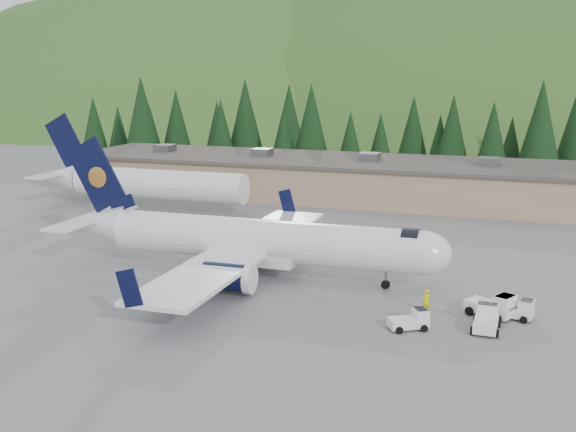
# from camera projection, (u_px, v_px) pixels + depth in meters

# --- Properties ---
(ground) EXTENTS (600.00, 600.00, 0.00)m
(ground) POSITION_uv_depth(u_px,v_px,m) (264.00, 277.00, 59.70)
(ground) COLOR slate
(airliner) EXTENTS (33.73, 31.58, 11.23)m
(airliner) POSITION_uv_depth(u_px,v_px,m) (252.00, 241.00, 59.40)
(airliner) COLOR white
(airliner) RESTS_ON ground
(second_airliner) EXTENTS (27.50, 11.00, 10.05)m
(second_airliner) POSITION_uv_depth(u_px,v_px,m) (138.00, 182.00, 87.44)
(second_airliner) COLOR white
(second_airliner) RESTS_ON ground
(baggage_tug_a) EXTENTS (2.87, 2.48, 1.37)m
(baggage_tug_a) POSITION_uv_depth(u_px,v_px,m) (412.00, 320.00, 47.83)
(baggage_tug_a) COLOR white
(baggage_tug_a) RESTS_ON ground
(baggage_tug_b) EXTENTS (3.65, 3.00, 1.74)m
(baggage_tug_b) POSITION_uv_depth(u_px,v_px,m) (494.00, 306.00, 50.06)
(baggage_tug_b) COLOR white
(baggage_tug_b) RESTS_ON ground
(baggage_tug_c) EXTENTS (1.79, 2.94, 1.57)m
(baggage_tug_c) POSITION_uv_depth(u_px,v_px,m) (486.00, 319.00, 47.72)
(baggage_tug_c) COLOR white
(baggage_tug_c) RESTS_ON ground
(terminal_building) EXTENTS (71.00, 17.00, 6.10)m
(terminal_building) POSITION_uv_depth(u_px,v_px,m) (332.00, 177.00, 95.89)
(terminal_building) COLOR #98785D
(terminal_building) RESTS_ON ground
(baggage_tug_d) EXTENTS (2.92, 2.02, 1.46)m
(baggage_tug_d) POSITION_uv_depth(u_px,v_px,m) (516.00, 310.00, 49.77)
(baggage_tug_d) COLOR white
(baggage_tug_d) RESTS_ON ground
(ramp_worker) EXTENTS (0.75, 0.72, 1.73)m
(ramp_worker) POSITION_uv_depth(u_px,v_px,m) (426.00, 301.00, 50.91)
(ramp_worker) COLOR #E7E200
(ramp_worker) RESTS_ON ground
(tree_line) EXTENTS (111.70, 19.68, 14.17)m
(tree_line) POSITION_uv_depth(u_px,v_px,m) (359.00, 127.00, 117.21)
(tree_line) COLOR black
(tree_line) RESTS_ON ground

